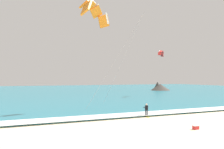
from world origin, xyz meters
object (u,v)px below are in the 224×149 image
object	(u,v)px
kitesurfer	(146,109)
cooler_box	(196,127)
kite_distant	(161,53)
kite_primary	(93,10)
surfboard	(146,117)

from	to	relation	value
kitesurfer	cooler_box	xyz separation A→B (m)	(0.78, -7.80, -0.74)
cooler_box	kitesurfer	bearing A→B (deg)	95.70
kite_distant	kite_primary	bearing A→B (deg)	-140.51
cooler_box	kite_distant	bearing A→B (deg)	60.11
surfboard	kitesurfer	world-z (taller)	kitesurfer
surfboard	kite_primary	world-z (taller)	kite_primary
surfboard	kite_distant	distance (m)	34.72
kite_primary	kite_distant	world-z (taller)	kite_primary
surfboard	kite_distant	world-z (taller)	kite_distant
kitesurfer	kite_primary	world-z (taller)	kite_primary
surfboard	kitesurfer	xyz separation A→B (m)	(0.00, 0.02, 0.91)
surfboard	cooler_box	size ratio (longest dim) A/B	2.48
kite_primary	kite_distant	distance (m)	33.49
surfboard	kite_primary	xyz separation A→B (m)	(-5.72, 4.51, 14.30)
cooler_box	surfboard	bearing A→B (deg)	95.73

